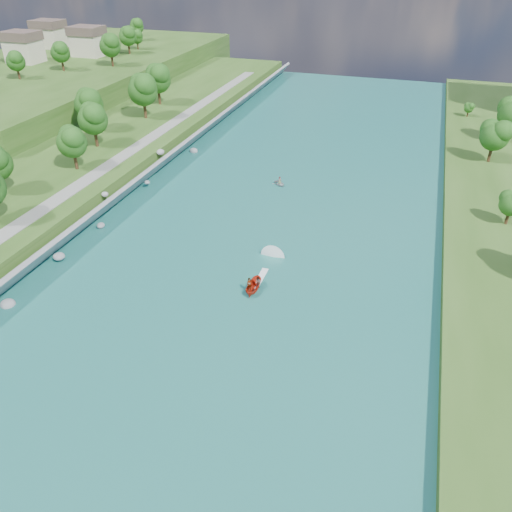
% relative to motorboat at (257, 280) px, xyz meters
% --- Properties ---
extents(ground, '(260.00, 260.00, 0.00)m').
position_rel_motorboat_xyz_m(ground, '(-4.06, -15.70, -0.74)').
color(ground, '#2D5119').
rests_on(ground, ground).
extents(river_water, '(55.00, 240.00, 0.10)m').
position_rel_motorboat_xyz_m(river_water, '(-4.06, 4.30, -0.69)').
color(river_water, '#18565D').
rests_on(river_water, ground).
extents(ridge_west, '(60.00, 120.00, 9.00)m').
position_rel_motorboat_xyz_m(ridge_west, '(-86.56, 79.30, 3.76)').
color(ridge_west, '#2D5119').
rests_on(ridge_west, ground).
extents(riprap_bank, '(4.36, 236.00, 4.37)m').
position_rel_motorboat_xyz_m(riprap_bank, '(-29.90, 3.37, 1.04)').
color(riprap_bank, slate).
rests_on(riprap_bank, ground).
extents(riverside_path, '(3.00, 200.00, 0.10)m').
position_rel_motorboat_xyz_m(riverside_path, '(-36.56, 4.30, 2.81)').
color(riverside_path, gray).
rests_on(riverside_path, berm_west).
extents(ridge_houses, '(29.50, 29.50, 8.40)m').
position_rel_motorboat_xyz_m(ridge_houses, '(-92.73, 84.30, 12.57)').
color(ridge_houses, beige).
rests_on(ridge_houses, ridge_west).
extents(trees_ridge, '(20.42, 66.17, 10.25)m').
position_rel_motorboat_xyz_m(trees_ridge, '(-74.61, 82.93, 12.80)').
color(trees_ridge, '#1B4B14').
rests_on(trees_ridge, ridge_west).
extents(motorboat, '(3.60, 18.76, 2.18)m').
position_rel_motorboat_xyz_m(motorboat, '(0.00, 0.00, 0.00)').
color(motorboat, '#AE210D').
rests_on(motorboat, river_water).
extents(raft, '(3.52, 3.49, 1.60)m').
position_rel_motorboat_xyz_m(raft, '(-5.93, 31.68, -0.28)').
color(raft, '#989CA0').
rests_on(raft, river_water).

